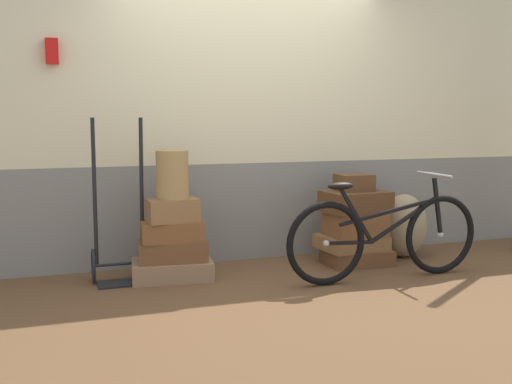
% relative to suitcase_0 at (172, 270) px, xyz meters
% --- Properties ---
extents(ground, '(9.71, 5.20, 0.06)m').
position_rel_suitcase_0_xyz_m(ground, '(0.80, -0.31, -0.11)').
color(ground, brown).
extents(station_building, '(7.71, 0.74, 3.04)m').
position_rel_suitcase_0_xyz_m(station_building, '(0.81, 0.53, 1.45)').
color(station_building, gray).
rests_on(station_building, ground).
extents(suitcase_0, '(0.69, 0.46, 0.15)m').
position_rel_suitcase_0_xyz_m(suitcase_0, '(0.00, 0.00, 0.00)').
color(suitcase_0, '#937051').
rests_on(suitcase_0, ground).
extents(suitcase_1, '(0.58, 0.38, 0.17)m').
position_rel_suitcase_0_xyz_m(suitcase_1, '(0.01, 0.01, 0.16)').
color(suitcase_1, brown).
rests_on(suitcase_1, suitcase_0).
extents(suitcase_2, '(0.51, 0.30, 0.16)m').
position_rel_suitcase_0_xyz_m(suitcase_2, '(0.00, -0.01, 0.32)').
color(suitcase_2, brown).
rests_on(suitcase_2, suitcase_1).
extents(suitcase_3, '(0.42, 0.25, 0.19)m').
position_rel_suitcase_0_xyz_m(suitcase_3, '(0.01, -0.03, 0.50)').
color(suitcase_3, olive).
rests_on(suitcase_3, suitcase_2).
extents(suitcase_4, '(0.58, 0.47, 0.14)m').
position_rel_suitcase_0_xyz_m(suitcase_4, '(1.68, -0.03, -0.01)').
color(suitcase_4, brown).
rests_on(suitcase_4, ground).
extents(suitcase_5, '(0.60, 0.50, 0.12)m').
position_rel_suitcase_0_xyz_m(suitcase_5, '(1.64, -0.01, 0.12)').
color(suitcase_5, olive).
rests_on(suitcase_5, suitcase_4).
extents(suitcase_6, '(0.50, 0.41, 0.22)m').
position_rel_suitcase_0_xyz_m(suitcase_6, '(1.66, -0.03, 0.29)').
color(suitcase_6, brown).
rests_on(suitcase_6, suitcase_5).
extents(suitcase_7, '(0.59, 0.47, 0.18)m').
position_rel_suitcase_0_xyz_m(suitcase_7, '(1.66, -0.02, 0.49)').
color(suitcase_7, brown).
rests_on(suitcase_7, suitcase_6).
extents(suitcase_8, '(0.31, 0.25, 0.15)m').
position_rel_suitcase_0_xyz_m(suitcase_8, '(1.66, 0.01, 0.66)').
color(suitcase_8, brown).
rests_on(suitcase_8, suitcase_7).
extents(wicker_basket, '(0.26, 0.26, 0.39)m').
position_rel_suitcase_0_xyz_m(wicker_basket, '(0.01, -0.01, 0.78)').
color(wicker_basket, '#A8844C').
rests_on(wicker_basket, suitcase_3).
extents(luggage_trolley, '(0.45, 0.36, 1.32)m').
position_rel_suitcase_0_xyz_m(luggage_trolley, '(-0.40, 0.07, 0.23)').
color(luggage_trolley, black).
rests_on(luggage_trolley, ground).
extents(burlap_sack, '(0.45, 0.39, 0.60)m').
position_rel_suitcase_0_xyz_m(burlap_sack, '(2.22, 0.06, 0.22)').
color(burlap_sack, '#9E8966').
rests_on(burlap_sack, ground).
extents(bicycle, '(1.74, 0.46, 0.86)m').
position_rel_suitcase_0_xyz_m(bicycle, '(1.64, -0.56, 0.28)').
color(bicycle, black).
rests_on(bicycle, ground).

